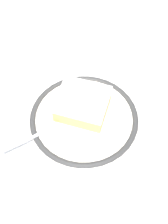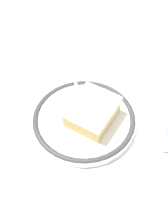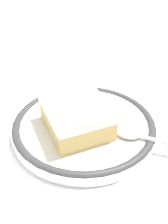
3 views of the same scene
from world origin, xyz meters
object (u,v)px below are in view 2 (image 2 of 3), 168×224
Objects in this scene: plate at (84,119)px; sugar_packet at (82,53)px; cake_slice at (90,112)px; napkin at (110,194)px; spoon at (77,87)px; cup at (168,128)px.

plate is 4.43× the size of sugar_packet.
cake_slice is at bearing -31.89° from sugar_packet.
sugar_packet is (-0.34, 0.19, 0.00)m from napkin.
sugar_packet is at bearing 139.27° from spoon.
spoon is 0.26m from napkin.
sugar_packet is at bearing 151.14° from napkin.
spoon is at bearing -162.03° from cup.
napkin is (0.15, -0.07, -0.04)m from cake_slice.
cup is 1.72× the size of sugar_packet.
plate reaches higher than napkin.
cake_slice reaches higher than plate.
spoon is 1.03× the size of napkin.
cake_slice is 2.47× the size of sugar_packet.
napkin is at bearing -81.28° from cup.
cake_slice is 0.16m from cup.
cake_slice reaches higher than napkin.
sugar_packet is (-0.19, 0.12, -0.04)m from cake_slice.
napkin is (0.16, -0.06, -0.01)m from plate.
cup reaches higher than cake_slice.
plate is 1.85× the size of spoon.
cup reaches higher than sugar_packet.
cup is at bearing 17.97° from spoon.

